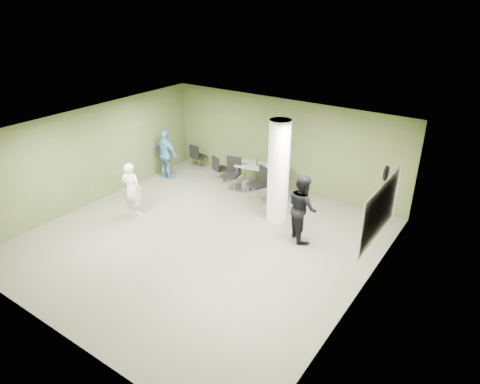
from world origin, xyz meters
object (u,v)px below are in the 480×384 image
Objects in this scene: man_black at (302,208)px; folding_table at (262,168)px; woman_white at (131,189)px; man_blue at (166,155)px; chair_back_left at (197,155)px.

folding_table is at bearing 1.71° from man_black.
woman_white is 0.92× the size of man_blue.
man_blue is at bearing 81.06° from chair_back_left.
woman_white is at bearing 113.45° from man_blue.
man_black is (5.11, -2.07, 0.34)m from chair_back_left.
man_black reaches higher than man_blue.
woman_white reaches higher than chair_back_left.
man_black is (2.38, -1.95, 0.15)m from folding_table.
man_black is (4.43, 1.52, 0.09)m from woman_white.
man_blue is (-3.00, -1.09, 0.12)m from folding_table.
folding_table is at bearing -140.07° from woman_white.
man_blue is at bearing 31.97° from man_black.
folding_table is 4.03m from woman_white.
folding_table is 2.74m from chair_back_left.
man_black reaches higher than folding_table.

